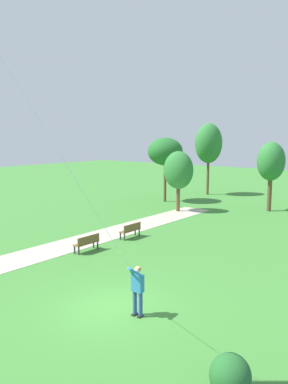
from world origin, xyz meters
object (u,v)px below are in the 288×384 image
park_bench_near_walkway (87,242)px  tree_horizon_far (178,170)px  person_kite_flyer (137,286)px  park_bench_far_walkway (131,230)px  tree_behind_path (165,152)px  tree_lakeside_near (209,144)px  tree_treeline_left (271,162)px  lakeside_shrub (230,376)px

park_bench_near_walkway → tree_horizon_far: bearing=101.0°
person_kite_flyer → park_bench_far_walkway: person_kite_flyer is taller
tree_behind_path → tree_lakeside_near: 6.31m
tree_treeline_left → tree_lakeside_near: (-8.25, 4.67, 1.29)m
tree_horizon_far → tree_lakeside_near: size_ratio=0.66×
park_bench_near_walkway → tree_horizon_far: tree_horizon_far is taller
tree_behind_path → tree_horizon_far: size_ratio=1.22×
park_bench_near_walkway → park_bench_far_walkway: (0.01, 3.50, 0.00)m
park_bench_near_walkway → person_kite_flyer: bearing=-30.6°
tree_behind_path → tree_treeline_left: tree_behind_path is taller
park_bench_far_walkway → tree_lakeside_near: size_ratio=0.21×
park_bench_near_walkway → tree_behind_path: tree_behind_path is taller
tree_horizon_far → tree_lakeside_near: (-2.55, 9.33, 1.96)m
tree_behind_path → lakeside_shrub: size_ratio=5.73×
park_bench_far_walkway → tree_lakeside_near: (-4.93, 17.95, 4.75)m
tree_horizon_far → tree_treeline_left: (5.70, 4.66, 0.67)m
tree_lakeside_near → lakeside_shrub: (15.85, -27.16, -4.74)m
park_bench_near_walkway → tree_behind_path: 16.85m
person_kite_flyer → tree_treeline_left: tree_treeline_left is taller
lakeside_shrub → park_bench_far_walkway: bearing=139.9°
park_bench_near_walkway → tree_horizon_far: (-2.36, 12.12, 2.79)m
park_bench_near_walkway → lakeside_shrub: (10.93, -5.71, 0.00)m
person_kite_flyer → tree_behind_path: (-12.59, 19.21, 3.55)m
park_bench_near_walkway → tree_behind_path: bearing=111.2°
tree_horizon_far → tree_lakeside_near: tree_lakeside_near is taller
park_bench_near_walkway → tree_treeline_left: bearing=78.8°
tree_behind_path → tree_treeline_left: size_ratio=1.06×
park_bench_far_walkway → tree_behind_path: size_ratio=0.26×
park_bench_near_walkway → park_bench_far_walkway: same height
park_bench_far_walkway → tree_horizon_far: tree_horizon_far is taller
tree_horizon_far → tree_treeline_left: tree_treeline_left is taller
park_bench_far_walkway → park_bench_near_walkway: bearing=-90.2°
park_bench_near_walkway → tree_treeline_left: tree_treeline_left is taller
park_bench_near_walkway → tree_horizon_far: 12.66m
tree_horizon_far → person_kite_flyer: bearing=-60.6°
park_bench_far_walkway → tree_treeline_left: bearing=76.0°
person_kite_flyer → lakeside_shrub: person_kite_flyer is taller
tree_treeline_left → tree_behind_path: bearing=-170.6°
person_kite_flyer → lakeside_shrub: (4.24, -1.75, -0.53)m
park_bench_far_walkway → tree_lakeside_near: tree_lakeside_near is taller
park_bench_near_walkway → tree_lakeside_near: 22.51m
tree_behind_path → park_bench_far_walkway: bearing=-63.3°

